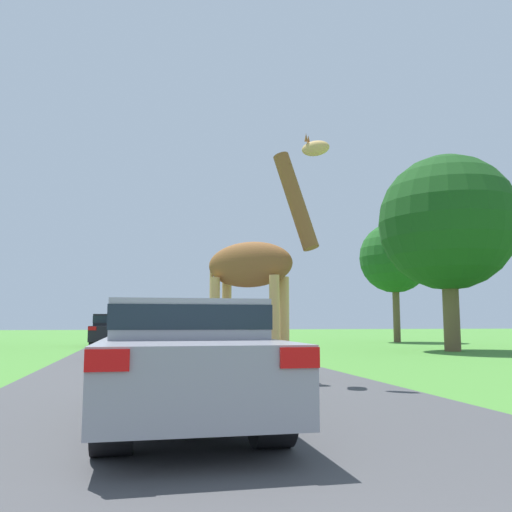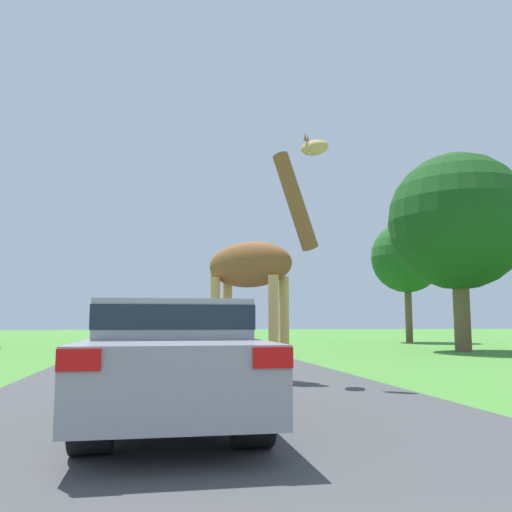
# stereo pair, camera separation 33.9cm
# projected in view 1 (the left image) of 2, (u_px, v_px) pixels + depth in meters

# --- Properties ---
(road) EXTENTS (6.80, 120.00, 0.00)m
(road) POSITION_uv_depth(u_px,v_px,m) (160.00, 343.00, 29.69)
(road) COLOR #424244
(road) RESTS_ON ground
(giraffe_near_road) EXTENTS (2.34, 1.92, 4.79)m
(giraffe_near_road) POSITION_uv_depth(u_px,v_px,m) (257.00, 268.00, 10.77)
(giraffe_near_road) COLOR tan
(giraffe_near_road) RESTS_ON ground
(car_lead_maroon) EXTENTS (1.75, 4.38, 1.36)m
(car_lead_maroon) POSITION_uv_depth(u_px,v_px,m) (184.00, 357.00, 6.12)
(car_lead_maroon) COLOR gray
(car_lead_maroon) RESTS_ON ground
(car_queue_right) EXTENTS (1.97, 4.45, 1.49)m
(car_queue_right) POSITION_uv_depth(u_px,v_px,m) (114.00, 329.00, 25.77)
(car_queue_right) COLOR black
(car_queue_right) RESTS_ON ground
(car_queue_left) EXTENTS (1.93, 3.94, 1.36)m
(car_queue_left) POSITION_uv_depth(u_px,v_px,m) (162.00, 334.00, 17.43)
(car_queue_left) COLOR navy
(car_queue_left) RESTS_ON ground
(car_far_ahead) EXTENTS (1.83, 4.20, 1.35)m
(car_far_ahead) POSITION_uv_depth(u_px,v_px,m) (211.00, 331.00, 23.93)
(car_far_ahead) COLOR #561914
(car_far_ahead) RESTS_ON ground
(tree_left_edge) EXTENTS (3.99, 3.99, 6.75)m
(tree_left_edge) POSITION_uv_depth(u_px,v_px,m) (395.00, 258.00, 30.73)
(tree_left_edge) COLOR brown
(tree_left_edge) RESTS_ON ground
(tree_right_cluster) EXTENTS (5.39, 5.39, 7.76)m
(tree_right_cluster) POSITION_uv_depth(u_px,v_px,m) (447.00, 223.00, 21.53)
(tree_right_cluster) COLOR brown
(tree_right_cluster) RESTS_ON ground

